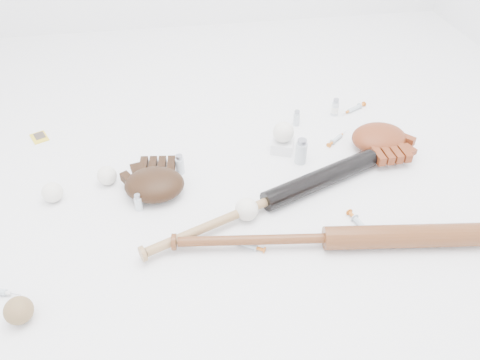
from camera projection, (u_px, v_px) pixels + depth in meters
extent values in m
plane|color=white|center=(230.00, 193.00, 1.60)|extent=(3.00, 3.00, 0.00)
cube|color=gold|center=(39.00, 137.00, 1.85)|extent=(0.08, 0.10, 0.00)
cube|color=white|center=(282.00, 146.00, 1.78)|extent=(0.10, 0.10, 0.04)
sphere|color=white|center=(283.00, 132.00, 1.74)|extent=(0.08, 0.08, 0.08)
sphere|color=white|center=(52.00, 192.00, 1.55)|extent=(0.07, 0.07, 0.07)
sphere|color=white|center=(107.00, 176.00, 1.62)|extent=(0.07, 0.07, 0.07)
sphere|color=white|center=(247.00, 209.00, 1.48)|extent=(0.07, 0.07, 0.07)
sphere|color=brown|center=(19.00, 310.00, 1.20)|extent=(0.07, 0.07, 0.07)
cylinder|color=silver|center=(335.00, 107.00, 1.96)|extent=(0.03, 0.03, 0.08)
cylinder|color=silver|center=(297.00, 118.00, 1.90)|extent=(0.03, 0.03, 0.07)
cylinder|color=silver|center=(180.00, 164.00, 1.66)|extent=(0.03, 0.03, 0.08)
cylinder|color=silver|center=(301.00, 151.00, 1.70)|extent=(0.04, 0.04, 0.10)
cylinder|color=silver|center=(138.00, 202.00, 1.52)|extent=(0.02, 0.02, 0.06)
cylinder|color=silver|center=(285.00, 134.00, 1.81)|extent=(0.03, 0.03, 0.07)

